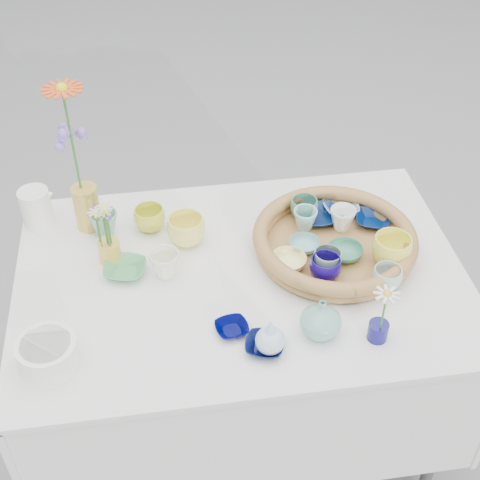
{
  "coord_description": "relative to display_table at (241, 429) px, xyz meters",
  "views": [
    {
      "loc": [
        -0.21,
        -1.35,
        2.06
      ],
      "look_at": [
        0.0,
        0.02,
        0.87
      ],
      "focal_mm": 50.0,
      "sensor_mm": 36.0,
      "label": 1
    }
  ],
  "objects": [
    {
      "name": "bud_vase_seafoam",
      "position": [
        0.16,
        -0.25,
        0.82
      ],
      "size": [
        0.14,
        0.14,
        0.11
      ],
      "primitive_type": "imported",
      "rotation": [
        0.0,
        0.0,
        -0.42
      ],
      "color": "#73B5A7",
      "rests_on": "display_table"
    },
    {
      "name": "loose_ceramic_6",
      "position": [
        0.02,
        -0.28,
        0.78
      ],
      "size": [
        0.12,
        0.12,
        0.02
      ],
      "primitive_type": "imported",
      "rotation": [
        0.0,
        0.0,
        -0.34
      ],
      "color": "#060B37",
      "rests_on": "display_table"
    },
    {
      "name": "loose_ceramic_1",
      "position": [
        -0.14,
        0.16,
        0.81
      ],
      "size": [
        0.15,
        0.15,
        0.09
      ],
      "primitive_type": "imported",
      "rotation": [
        0.0,
        0.0,
        0.41
      ],
      "color": "#FCEE62",
      "rests_on": "display_table"
    },
    {
      "name": "fluted_bowl",
      "position": [
        -0.51,
        -0.25,
        0.8
      ],
      "size": [
        0.17,
        0.17,
        0.08
      ],
      "primitive_type": null,
      "rotation": [
        0.0,
        0.0,
        0.16
      ],
      "color": "white",
      "rests_on": "display_table"
    },
    {
      "name": "tray_ceramic_2",
      "position": [
        0.42,
        -0.04,
        0.83
      ],
      "size": [
        0.14,
        0.14,
        0.09
      ],
      "primitive_type": "imported",
      "rotation": [
        0.0,
        0.0,
        0.31
      ],
      "color": "#FFF950",
      "rests_on": "wicker_tray"
    },
    {
      "name": "gerbera",
      "position": [
        -0.43,
        0.28,
        1.07
      ],
      "size": [
        0.17,
        0.17,
        0.34
      ],
      "primitive_type": null,
      "rotation": [
        0.0,
        0.0,
        0.38
      ],
      "color": "#E9511C",
      "rests_on": "tall_vase_yellow"
    },
    {
      "name": "loose_ceramic_2",
      "position": [
        -0.32,
        0.05,
        0.78
      ],
      "size": [
        0.14,
        0.14,
        0.03
      ],
      "primitive_type": "imported",
      "rotation": [
        0.0,
        0.0,
        -0.27
      ],
      "color": "#4FA363",
      "rests_on": "display_table"
    },
    {
      "name": "tray_ceramic_11",
      "position": [
        0.38,
        -0.13,
        0.81
      ],
      "size": [
        0.09,
        0.09,
        0.06
      ],
      "primitive_type": "imported",
      "rotation": [
        0.0,
        0.0,
        -0.15
      ],
      "color": "#AAD4CC",
      "rests_on": "wicker_tray"
    },
    {
      "name": "ground",
      "position": [
        0.0,
        0.0,
        0.0
      ],
      "size": [
        80.0,
        80.0,
        0.0
      ],
      "primitive_type": "plane",
      "color": "gray"
    },
    {
      "name": "wicker_tray",
      "position": [
        0.28,
        0.05,
        0.8
      ],
      "size": [
        0.47,
        0.47,
        0.08
      ],
      "primitive_type": null,
      "color": "olive",
      "rests_on": "display_table"
    },
    {
      "name": "loose_ceramic_5",
      "position": [
        -0.38,
        0.23,
        0.8
      ],
      "size": [
        0.11,
        0.11,
        0.08
      ],
      "primitive_type": "imported",
      "rotation": [
        0.0,
        0.0,
        0.4
      ],
      "color": "#79B295",
      "rests_on": "display_table"
    },
    {
      "name": "loose_ceramic_0",
      "position": [
        -0.24,
        0.24,
        0.8
      ],
      "size": [
        0.1,
        0.1,
        0.07
      ],
      "primitive_type": "imported",
      "rotation": [
        0.0,
        0.0,
        0.09
      ],
      "color": "#CBD130",
      "rests_on": "display_table"
    },
    {
      "name": "tray_ceramic_8",
      "position": [
        0.34,
        0.21,
        0.8
      ],
      "size": [
        0.12,
        0.12,
        0.03
      ],
      "primitive_type": "imported",
      "rotation": [
        0.0,
        0.0,
        0.09
      ],
      "color": "#90A5CD",
      "rests_on": "wicker_tray"
    },
    {
      "name": "bud_vase_cobalt",
      "position": [
        0.3,
        -0.29,
        0.79
      ],
      "size": [
        0.05,
        0.05,
        0.05
      ],
      "primitive_type": "cylinder",
      "rotation": [
        0.0,
        0.0,
        0.03
      ],
      "color": "navy",
      "rests_on": "display_table"
    },
    {
      "name": "tray_ceramic_4",
      "position": [
        0.23,
        -0.04,
        0.82
      ],
      "size": [
        0.09,
        0.09,
        0.06
      ],
      "primitive_type": "imported",
      "rotation": [
        0.0,
        0.0,
        0.15
      ],
      "color": "gray",
      "rests_on": "wicker_tray"
    },
    {
      "name": "tray_ceramic_5",
      "position": [
        0.19,
        0.05,
        0.8
      ],
      "size": [
        0.12,
        0.12,
        0.03
      ],
      "primitive_type": "imported",
      "rotation": [
        0.0,
        0.0,
        0.43
      ],
      "color": "#76B8B5",
      "rests_on": "wicker_tray"
    },
    {
      "name": "single_daisy",
      "position": [
        0.3,
        -0.3,
        0.87
      ],
      "size": [
        0.08,
        0.08,
        0.14
      ],
      "primitive_type": null,
      "rotation": [
        0.0,
        0.0,
        -0.01
      ],
      "color": "white",
      "rests_on": "bud_vase_cobalt"
    },
    {
      "name": "white_pitcher",
      "position": [
        -0.58,
        0.31,
        0.83
      ],
      "size": [
        0.16,
        0.14,
        0.12
      ],
      "primitive_type": null,
      "rotation": [
        0.0,
        0.0,
        -0.41
      ],
      "color": "white",
      "rests_on": "display_table"
    },
    {
      "name": "tray_ceramic_0",
      "position": [
        0.27,
        0.18,
        0.8
      ],
      "size": [
        0.14,
        0.14,
        0.03
      ],
      "primitive_type": "imported",
      "rotation": [
        0.0,
        0.0,
        0.17
      ],
      "color": "#092050",
      "rests_on": "wicker_tray"
    },
    {
      "name": "tray_ceramic_6",
      "position": [
        0.21,
        0.15,
        0.82
      ],
      "size": [
        0.09,
        0.09,
        0.07
      ],
      "primitive_type": "imported",
      "rotation": [
        0.0,
        0.0,
        -0.25
      ],
      "color": "#B0E1DA",
      "rests_on": "wicker_tray"
    },
    {
      "name": "tray_ceramic_7",
      "position": [
        0.32,
        0.13,
        0.82
      ],
      "size": [
        0.1,
        0.1,
        0.07
      ],
      "primitive_type": "imported",
      "rotation": [
        0.0,
        0.0,
        -0.37
      ],
      "color": "white",
      "rests_on": "wicker_tray"
    },
    {
      "name": "hydrangea",
      "position": [
        -0.43,
        0.28,
        1.0
      ],
      "size": [
        0.09,
        0.09,
        0.24
      ],
      "primitive_type": null,
      "rotation": [
        0.0,
        0.0,
        -0.33
      ],
      "color": "#8B66C9",
      "rests_on": "tall_vase_yellow"
    },
    {
      "name": "loose_ceramic_3",
      "position": [
        -0.21,
        0.03,
        0.8
      ],
      "size": [
        0.1,
        0.1,
        0.08
      ],
      "primitive_type": "imported",
      "rotation": [
        0.0,
        0.0,
        -0.2
      ],
      "color": "white",
      "rests_on": "display_table"
    },
    {
      "name": "tray_ceramic_3",
      "position": [
        0.3,
        0.01,
        0.8
      ],
      "size": [
        0.11,
        0.11,
        0.03
      ],
      "primitive_type": "imported",
      "rotation": [
        0.0,
        0.0,
        0.08
      ],
      "color": "#397F61",
      "rests_on": "wicker_tray"
    },
    {
      "name": "tray_ceramic_9",
      "position": [
        0.22,
        -0.07,
        0.82
      ],
      "size": [
        0.1,
        0.1,
        0.07
      ],
      "primitive_type": "imported",
      "rotation": [
        0.0,
        0.0,
        0.17
      ],
      "color": "#14056D",
      "rests_on": "wicker_tray"
    },
    {
      "name": "tray_ceramic_1",
      "position": [
        0.42,
        0.14,
        0.8
      ],
      "size": [
        0.13,
        0.13,
        0.03
      ],
      "primitive_type": "imported",
      "rotation": [
        0.0,
        0.0,
        -0.34
      ],
      "color": "#031B51",
      "rests_on": "wicker_tray"
    },
    {
      "name": "loose_ceramic_4",
      "position": [
        -0.06,
        -0.21,
        0.78
      ],
      "size": [
        0.1,
        0.1,
        0.02
      ],
      "primitive_type": "imported",
      "rotation": [
        0.0,
        0.0,
        0.2
      ],
      "color": "#00023C",
      "rests_on": "display_table"
    },
    {
      "name": "display_table",
      "position": [
        0.0,
        0.0,
        0.0
      ],
      "size": [
        1.26,
        0.86,
        0.77
      ],
      "primitive_type": null,
      "color": "white",
      "rests_on": "ground"
    },
    {
      "name": "daisy_cup",
      "position": [
        -0.36,
        0.11,
        0.8
      ],
      "size": [
        0.07,
        0.07,
        0.07
      ],
      "primitive_type": "cylinder",
      "rotation": [
        0.0,
        0.0,
        0.05
      ],
      "color": "gold",
      "rests_on": "display_table"
    },
    {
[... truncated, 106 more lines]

